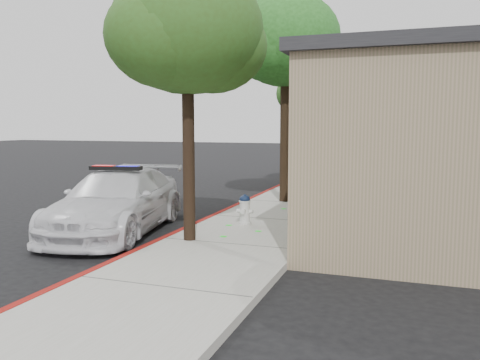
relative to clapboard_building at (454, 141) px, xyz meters
name	(u,v)px	position (x,y,z in m)	size (l,w,h in m)	color
ground	(161,244)	(-6.69, -9.00, -2.13)	(120.00, 120.00, 0.00)	black
sidewalk	(265,221)	(-5.09, -6.00, -2.05)	(3.20, 60.00, 0.15)	gray
red_curb	(213,217)	(-6.63, -6.00, -2.05)	(0.14, 60.00, 0.16)	#A01811
clapboard_building	(454,141)	(0.00, 0.00, 0.00)	(7.30, 20.89, 4.24)	#8F775E
police_car	(117,201)	(-8.33, -8.24, -1.34)	(3.12, 5.71, 1.69)	silver
fire_hydrant	(245,209)	(-5.38, -6.92, -1.59)	(0.44, 0.38, 0.77)	silver
street_tree_near	(188,35)	(-5.98, -8.95, 2.47)	(3.26, 3.38, 5.97)	black
street_tree_mid	(286,45)	(-5.38, -2.80, 3.16)	(3.57, 3.72, 6.81)	black
street_tree_far	(312,92)	(-5.50, 2.19, 1.95)	(3.00, 2.76, 5.22)	black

